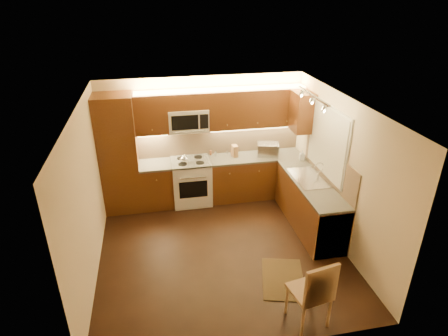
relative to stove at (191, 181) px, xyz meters
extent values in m
cube|color=black|center=(0.30, -1.68, -0.46)|extent=(4.00, 4.00, 0.01)
cube|color=beige|center=(0.30, -1.68, 2.04)|extent=(4.00, 4.00, 0.01)
cube|color=beige|center=(0.30, 0.32, 0.79)|extent=(4.00, 0.01, 2.50)
cube|color=beige|center=(0.30, -3.67, 0.79)|extent=(4.00, 0.01, 2.50)
cube|color=beige|center=(-1.70, -1.68, 0.79)|extent=(0.01, 4.00, 2.50)
cube|color=beige|center=(2.30, -1.68, 0.79)|extent=(0.01, 4.00, 2.50)
cube|color=#44200E|center=(-1.35, 0.02, 0.69)|extent=(0.70, 0.60, 2.30)
cube|color=#44200E|center=(-0.69, 0.02, -0.03)|extent=(0.62, 0.60, 0.86)
cube|color=#3A3835|center=(-0.69, 0.02, 0.42)|extent=(0.62, 0.60, 0.04)
cube|color=#44200E|center=(1.34, 0.02, -0.03)|extent=(1.92, 0.60, 0.86)
cube|color=#3A3835|center=(1.34, 0.02, 0.42)|extent=(1.92, 0.60, 0.04)
cube|color=#44200E|center=(2.00, -1.28, -0.03)|extent=(0.60, 2.00, 0.86)
cube|color=#3A3835|center=(2.00, -1.28, 0.42)|extent=(0.60, 2.00, 0.04)
cube|color=silver|center=(2.00, -1.98, -0.03)|extent=(0.58, 0.60, 0.84)
cube|color=tan|center=(0.65, 0.31, 0.74)|extent=(3.30, 0.02, 0.60)
cube|color=tan|center=(2.29, -1.28, 0.74)|extent=(0.02, 2.00, 0.60)
cube|color=#44200E|center=(-0.69, 0.15, 1.42)|extent=(0.62, 0.35, 0.75)
cube|color=#44200E|center=(1.34, 0.15, 1.42)|extent=(1.92, 0.35, 0.75)
cube|color=#44200E|center=(0.00, 0.15, 1.63)|extent=(0.76, 0.35, 0.31)
cube|color=#44200E|center=(2.12, -0.28, 1.42)|extent=(0.35, 0.50, 0.75)
cube|color=silver|center=(2.29, -1.12, 1.14)|extent=(0.03, 1.44, 1.24)
cube|color=silver|center=(2.27, -1.12, 1.14)|extent=(0.02, 1.36, 1.16)
cube|color=silver|center=(1.85, -1.27, 2.00)|extent=(0.04, 1.20, 0.03)
cube|color=silver|center=(1.59, 0.02, 0.57)|extent=(0.49, 0.42, 0.25)
cube|color=olive|center=(0.91, 0.10, 0.56)|extent=(0.12, 0.18, 0.23)
cylinder|color=silver|center=(0.53, 0.17, 0.49)|extent=(0.06, 0.06, 0.11)
cylinder|color=brown|center=(0.44, 0.25, 0.49)|extent=(0.05, 0.05, 0.10)
cylinder|color=silver|center=(0.79, 0.25, 0.48)|extent=(0.05, 0.05, 0.09)
cylinder|color=#A26930|center=(0.87, 0.18, 0.49)|extent=(0.05, 0.05, 0.09)
imported|color=silver|center=(2.18, -0.34, 0.54)|extent=(0.10, 0.10, 0.20)
cube|color=black|center=(1.08, -2.58, -0.45)|extent=(0.83, 1.05, 0.01)
camera|label=1|loc=(-0.65, -6.75, 3.55)|focal=30.28mm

